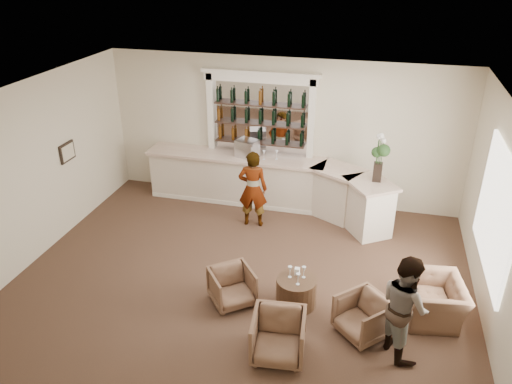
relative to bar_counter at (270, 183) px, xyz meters
The scene contains 19 objects.
ground 3.05m from the bar_counter, 86.88° to the right, with size 8.00×8.00×0.00m, color brown.
room_shell 2.91m from the bar_counter, 81.89° to the right, with size 8.04×7.02×3.32m.
bar_counter is the anchor object (origin of this frame).
back_bar_alcove 1.55m from the bar_counter, 129.15° to the left, with size 2.64×0.25×3.00m.
cocktail_table 3.55m from the bar_counter, 69.86° to the right, with size 0.67×0.67×0.50m, color #4E3122.
sommelier 0.94m from the bar_counter, 100.48° to the right, with size 0.61×0.40×1.67m, color gray.
guest 4.91m from the bar_counter, 54.18° to the right, with size 0.79×0.62×1.63m, color gray.
armchair_left 3.54m from the bar_counter, 87.14° to the right, with size 0.67×0.69×0.63m, color brown.
armchair_center 4.68m from the bar_counter, 75.47° to the right, with size 0.75×0.78×0.71m, color brown.
armchair_right 4.43m from the bar_counter, 58.23° to the right, with size 0.70×0.72×0.65m, color brown.
armchair_far 4.58m from the bar_counter, 42.22° to the right, with size 1.01×0.88×0.66m, color brown.
espresso_machine 0.94m from the bar_counter, behind, with size 0.45×0.38×0.39m, color #B6B6BB.
flower_vase 2.63m from the bar_counter, 12.27° to the right, with size 0.27×0.27×1.01m.
wine_glass_bar_left 0.69m from the bar_counter, behind, with size 0.07×0.07×0.21m, color white, non-canonical shape.
wine_glass_bar_right 0.69m from the bar_counter, 40.70° to the left, with size 0.07×0.07×0.21m, color white, non-canonical shape.
wine_glass_tbl_a 3.46m from the bar_counter, 71.55° to the right, with size 0.07×0.07×0.21m, color white, non-canonical shape.
wine_glass_tbl_b 3.49m from the bar_counter, 67.87° to the right, with size 0.07×0.07×0.21m, color white, non-canonical shape.
wine_glass_tbl_c 3.67m from the bar_counter, 69.97° to the right, with size 0.07×0.07×0.21m, color white, non-canonical shape.
napkin_holder 3.39m from the bar_counter, 69.36° to the right, with size 0.08×0.08×0.12m, color white.
Camera 1 is at (2.07, -6.94, 5.37)m, focal length 35.00 mm.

